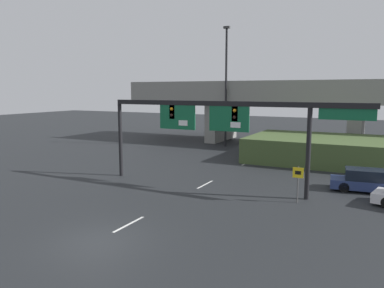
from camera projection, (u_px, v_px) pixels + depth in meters
The scene contains 8 objects.
ground_plane at pixel (98, 240), 16.17m from camera, with size 160.00×160.00×0.00m, color black.
lane_markings at pixel (228, 172), 29.62m from camera, with size 0.14×45.86×0.01m.
signal_gantry at pixel (219, 117), 24.23m from camera, with size 17.49×0.44×5.76m.
speed_limit_sign at pixel (298, 179), 21.40m from camera, with size 0.60×0.11×2.13m.
highway_light_pole_near at pixel (226, 84), 42.36m from camera, with size 0.70×0.36×13.50m.
overpass_bridge at pixel (284, 100), 44.49m from camera, with size 37.92×9.34×7.52m.
grass_embankment at pixel (320, 149), 34.26m from camera, with size 12.40×9.01×2.21m.
parked_sedan_near_right at pixel (366, 181), 24.01m from camera, with size 4.60×2.25×1.44m.
Camera 1 is at (10.66, -11.85, 6.43)m, focal length 35.00 mm.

